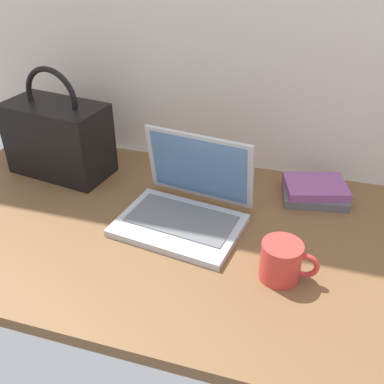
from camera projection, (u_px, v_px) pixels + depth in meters
The scene contains 5 objects.
desk at pixel (206, 239), 1.11m from camera, with size 1.60×0.76×0.03m.
laptop at pixel (186, 205), 1.13m from camera, with size 0.34×0.30×0.22m.
coffee_mug at pixel (282, 261), 0.95m from camera, with size 0.13×0.09×0.09m.
handbag at pixel (59, 137), 1.32m from camera, with size 0.32×0.20×0.33m.
book_stack at pixel (315, 191), 1.23m from camera, with size 0.20×0.17×0.05m.
Camera 1 is at (0.22, -0.85, 0.71)m, focal length 40.89 mm.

